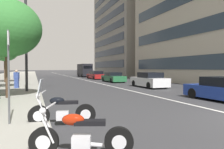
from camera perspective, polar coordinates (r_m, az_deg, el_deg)
name	(u,v)px	position (r m, az deg, el deg)	size (l,w,h in m)	color
sidewalk_right_plaza	(2,80)	(34.66, -28.57, -1.33)	(160.00, 9.98, 0.15)	gray
lane_centre_stripe	(74,78)	(40.03, -10.54, -0.86)	(110.00, 0.16, 0.01)	silver
motorcycle_by_sign_pole	(80,137)	(4.44, -8.92, -16.86)	(0.94, 2.07, 1.08)	black
motorcycle_mid_row	(61,111)	(6.77, -14.06, -10.02)	(0.70, 2.09, 1.49)	black
car_approaching_light	(149,80)	(19.64, 10.40, -1.63)	(4.26, 1.93, 1.44)	silver
car_far_down_avenue	(113,77)	(26.80, 0.32, -0.82)	(4.56, 1.91, 1.29)	#236038
car_mid_block_traffic	(96,75)	(34.11, -4.55, -0.22)	(4.76, 2.08, 1.36)	maroon
delivery_van_ahead	(85,70)	(43.46, -7.73, 1.26)	(6.16, 2.18, 2.71)	black
parking_sign_by_curb	(9,68)	(6.78, -27.04, 1.60)	(0.32, 0.06, 2.81)	#47494C
street_lamp_with_banners	(32,26)	(16.21, -21.64, 12.55)	(1.26, 2.58, 7.76)	#232326
street_tree_far_plaza	(7,28)	(13.16, -27.51, 11.45)	(3.83, 3.83, 5.57)	#473323
street_tree_mid_sidewalk	(5,50)	(27.69, -27.93, 6.15)	(3.23, 3.23, 5.27)	#473323
pedestrian_on_plaza	(17,79)	(18.93, -25.25, -1.13)	(0.38, 0.46, 1.54)	#33478C
office_tower_mid_left	(142,7)	(54.07, 8.41, 18.30)	(21.42, 18.70, 34.45)	gray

